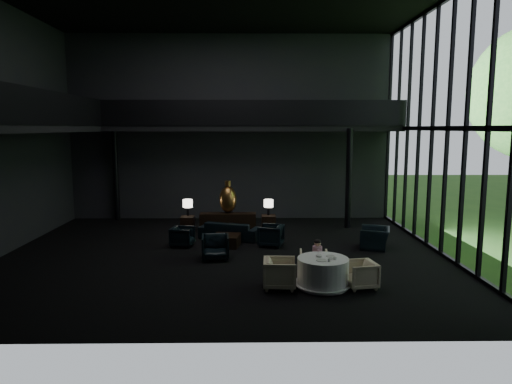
{
  "coord_description": "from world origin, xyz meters",
  "views": [
    {
      "loc": [
        0.83,
        -14.11,
        4.01
      ],
      "look_at": [
        1.03,
        0.5,
        1.96
      ],
      "focal_mm": 32.0,
      "sensor_mm": 36.0,
      "label": 1
    }
  ],
  "objects_px": {
    "table_lamp_left": "(188,204)",
    "dining_table": "(323,274)",
    "side_table_left": "(188,223)",
    "sofa": "(230,227)",
    "dining_chair_east": "(360,274)",
    "window_armchair": "(375,235)",
    "dining_chair_north": "(314,262)",
    "table_lamp_right": "(269,204)",
    "console": "(228,222)",
    "lounge_armchair_south": "(215,245)",
    "bronze_urn": "(228,199)",
    "lounge_armchair_west": "(182,236)",
    "dining_chair_west": "(280,271)",
    "lounge_armchair_east": "(271,234)",
    "coffee_table": "(226,240)",
    "side_table_right": "(269,223)",
    "child": "(317,250)"
  },
  "relations": [
    {
      "from": "lounge_armchair_south",
      "to": "dining_table",
      "type": "distance_m",
      "value": 3.84
    },
    {
      "from": "sofa",
      "to": "lounge_armchair_south",
      "type": "relative_size",
      "value": 2.51
    },
    {
      "from": "window_armchair",
      "to": "coffee_table",
      "type": "height_order",
      "value": "window_armchair"
    },
    {
      "from": "console",
      "to": "coffee_table",
      "type": "height_order",
      "value": "console"
    },
    {
      "from": "side_table_left",
      "to": "coffee_table",
      "type": "xyz_separation_m",
      "value": [
        1.65,
        -2.45,
        -0.08
      ]
    },
    {
      "from": "dining_chair_north",
      "to": "dining_chair_east",
      "type": "relative_size",
      "value": 1.06
    },
    {
      "from": "side_table_left",
      "to": "sofa",
      "type": "relative_size",
      "value": 0.25
    },
    {
      "from": "table_lamp_left",
      "to": "dining_chair_north",
      "type": "distance_m",
      "value": 7.23
    },
    {
      "from": "side_table_right",
      "to": "sofa",
      "type": "distance_m",
      "value": 2.01
    },
    {
      "from": "side_table_left",
      "to": "coffee_table",
      "type": "relative_size",
      "value": 0.64
    },
    {
      "from": "sofa",
      "to": "coffee_table",
      "type": "xyz_separation_m",
      "value": [
        -0.08,
        -1.04,
        -0.25
      ]
    },
    {
      "from": "sofa",
      "to": "window_armchair",
      "type": "xyz_separation_m",
      "value": [
        4.93,
        -1.38,
        0.02
      ]
    },
    {
      "from": "lounge_armchair_east",
      "to": "dining_chair_west",
      "type": "relative_size",
      "value": 0.95
    },
    {
      "from": "table_lamp_right",
      "to": "dining_table",
      "type": "height_order",
      "value": "table_lamp_right"
    },
    {
      "from": "console",
      "to": "lounge_armchair_south",
      "type": "xyz_separation_m",
      "value": [
        -0.2,
        -3.95,
        0.11
      ]
    },
    {
      "from": "console",
      "to": "side_table_right",
      "type": "bearing_deg",
      "value": 1.22
    },
    {
      "from": "window_armchair",
      "to": "dining_chair_north",
      "type": "distance_m",
      "value": 3.81
    },
    {
      "from": "sofa",
      "to": "dining_chair_east",
      "type": "xyz_separation_m",
      "value": [
        3.52,
        -5.19,
        -0.08
      ]
    },
    {
      "from": "dining_chair_east",
      "to": "table_lamp_left",
      "type": "bearing_deg",
      "value": -152.15
    },
    {
      "from": "table_lamp_left",
      "to": "console",
      "type": "bearing_deg",
      "value": -8.74
    },
    {
      "from": "table_lamp_right",
      "to": "dining_chair_west",
      "type": "relative_size",
      "value": 0.7
    },
    {
      "from": "side_table_left",
      "to": "sofa",
      "type": "height_order",
      "value": "sofa"
    },
    {
      "from": "table_lamp_left",
      "to": "dining_table",
      "type": "bearing_deg",
      "value": -57.18
    },
    {
      "from": "side_table_left",
      "to": "dining_chair_east",
      "type": "xyz_separation_m",
      "value": [
        5.25,
        -6.59,
        0.08
      ]
    },
    {
      "from": "side_table_left",
      "to": "dining_chair_west",
      "type": "relative_size",
      "value": 0.64
    },
    {
      "from": "side_table_left",
      "to": "sofa",
      "type": "distance_m",
      "value": 2.24
    },
    {
      "from": "lounge_armchair_east",
      "to": "coffee_table",
      "type": "xyz_separation_m",
      "value": [
        -1.52,
        -0.0,
        -0.22
      ]
    },
    {
      "from": "table_lamp_right",
      "to": "side_table_left",
      "type": "bearing_deg",
      "value": -179.35
    },
    {
      "from": "lounge_armchair_south",
      "to": "bronze_urn",
      "type": "bearing_deg",
      "value": 82.51
    },
    {
      "from": "lounge_armchair_west",
      "to": "dining_table",
      "type": "bearing_deg",
      "value": -126.49
    },
    {
      "from": "lounge_armchair_west",
      "to": "console",
      "type": "bearing_deg",
      "value": -23.38
    },
    {
      "from": "bronze_urn",
      "to": "child",
      "type": "xyz_separation_m",
      "value": [
        2.7,
        -5.7,
        -0.51
      ]
    },
    {
      "from": "table_lamp_left",
      "to": "table_lamp_right",
      "type": "bearing_deg",
      "value": -2.38
    },
    {
      "from": "lounge_armchair_south",
      "to": "child",
      "type": "xyz_separation_m",
      "value": [
        2.9,
        -1.6,
        0.28
      ]
    },
    {
      "from": "table_lamp_right",
      "to": "window_armchair",
      "type": "bearing_deg",
      "value": -39.11
    },
    {
      "from": "lounge_armchair_west",
      "to": "table_lamp_right",
      "type": "bearing_deg",
      "value": -42.84
    },
    {
      "from": "bronze_urn",
      "to": "coffee_table",
      "type": "height_order",
      "value": "bronze_urn"
    },
    {
      "from": "table_lamp_left",
      "to": "coffee_table",
      "type": "xyz_separation_m",
      "value": [
        1.65,
        -2.62,
        -0.83
      ]
    },
    {
      "from": "dining_table",
      "to": "dining_chair_west",
      "type": "xyz_separation_m",
      "value": [
        -1.1,
        -0.06,
        0.11
      ]
    },
    {
      "from": "side_table_left",
      "to": "lounge_armchair_west",
      "type": "height_order",
      "value": "lounge_armchair_west"
    },
    {
      "from": "bronze_urn",
      "to": "dining_chair_east",
      "type": "bearing_deg",
      "value": -61.31
    },
    {
      "from": "table_lamp_left",
      "to": "coffee_table",
      "type": "height_order",
      "value": "table_lamp_left"
    },
    {
      "from": "dining_table",
      "to": "dining_chair_north",
      "type": "relative_size",
      "value": 1.9
    },
    {
      "from": "bronze_urn",
      "to": "lounge_armchair_east",
      "type": "bearing_deg",
      "value": -57.96
    },
    {
      "from": "lounge_armchair_west",
      "to": "coffee_table",
      "type": "distance_m",
      "value": 1.5
    },
    {
      "from": "table_lamp_left",
      "to": "side_table_right",
      "type": "relative_size",
      "value": 1.07
    },
    {
      "from": "lounge_armchair_west",
      "to": "dining_chair_north",
      "type": "relative_size",
      "value": 0.91
    },
    {
      "from": "bronze_urn",
      "to": "dining_table",
      "type": "distance_m",
      "value": 7.19
    },
    {
      "from": "side_table_left",
      "to": "table_lamp_left",
      "type": "distance_m",
      "value": 0.76
    },
    {
      "from": "dining_table",
      "to": "sofa",
      "type": "bearing_deg",
      "value": 116.77
    }
  ]
}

